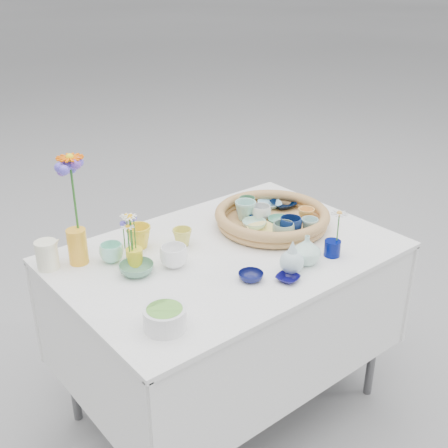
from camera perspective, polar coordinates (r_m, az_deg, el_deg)
ground at (r=2.59m, az=0.29°, el=-17.86°), size 80.00×80.00×0.00m
display_table at (r=2.59m, az=0.29°, el=-17.86°), size 1.26×0.86×0.77m
wicker_tray at (r=2.32m, az=4.90°, el=0.62°), size 0.47×0.47×0.08m
tray_ceramic_0 at (r=2.37m, az=2.56°, el=1.10°), size 0.13×0.13×0.03m
tray_ceramic_1 at (r=2.47m, az=6.03°, el=2.00°), size 0.13×0.13×0.03m
tray_ceramic_2 at (r=2.33m, az=8.33°, el=0.85°), size 0.08×0.08×0.06m
tray_ceramic_3 at (r=2.31m, az=5.65°, el=0.26°), size 0.11×0.11×0.03m
tray_ceramic_4 at (r=2.18m, az=6.05°, el=-0.73°), size 0.11×0.11×0.07m
tray_ceramic_5 at (r=2.27m, az=3.09°, el=-0.04°), size 0.10×0.10×0.03m
tray_ceramic_6 at (r=2.33m, az=2.18°, el=1.38°), size 0.11×0.11×0.08m
tray_ceramic_7 at (r=2.34m, az=3.79°, el=1.13°), size 0.11×0.11×0.07m
tray_ceramic_8 at (r=2.47m, az=4.66°, el=2.00°), size 0.13×0.13×0.02m
tray_ceramic_9 at (r=2.23m, az=6.78°, el=-0.19°), size 0.10×0.10×0.07m
tray_ceramic_10 at (r=2.23m, az=3.91°, el=-0.66°), size 0.13×0.13×0.03m
tray_ceramic_11 at (r=2.24m, az=8.68°, el=-0.21°), size 0.08×0.08×0.06m
tray_ceramic_12 at (r=2.41m, az=2.36°, el=2.00°), size 0.08×0.08×0.06m
loose_ceramic_0 at (r=2.17m, az=-8.66°, el=-1.30°), size 0.11×0.11×0.09m
loose_ceramic_1 at (r=2.17m, az=-4.26°, el=-1.35°), size 0.09×0.09×0.07m
loose_ceramic_2 at (r=2.00m, az=-8.88°, el=-4.54°), size 0.15×0.15×0.04m
loose_ceramic_3 at (r=2.02m, az=-5.13°, el=-3.30°), size 0.13×0.13×0.08m
loose_ceramic_4 at (r=1.95m, az=2.74°, el=-5.34°), size 0.10×0.10×0.03m
loose_ceramic_5 at (r=2.09m, az=-11.35°, el=-2.88°), size 0.11×0.11×0.07m
loose_ceramic_6 at (r=1.95m, az=6.50°, el=-5.50°), size 0.10×0.10×0.02m
fluted_bowl at (r=1.71m, az=-6.02°, el=-9.51°), size 0.15×0.15×0.07m
bud_vase_paleblue at (r=1.97m, az=6.93°, el=-3.28°), size 0.11×0.11×0.13m
bud_vase_seafoam at (r=2.05m, az=8.38°, el=-2.59°), size 0.13×0.13×0.11m
bud_vase_cobalt at (r=2.13m, az=10.95°, el=-2.43°), size 0.07×0.07×0.06m
single_daisy at (r=2.10m, az=11.52°, el=-0.31°), size 0.08×0.08×0.13m
tall_vase_yellow at (r=2.09m, az=-14.65°, el=-2.22°), size 0.09×0.09×0.13m
gerbera at (r=2.02m, az=-14.98°, el=2.98°), size 0.14×0.14×0.28m
hydrangea at (r=2.04m, az=-14.98°, el=2.45°), size 0.11×0.11×0.31m
white_pitcher at (r=2.09m, az=-17.54°, el=-3.02°), size 0.12×0.10×0.11m
daisy_cup at (r=2.05m, az=-9.06°, el=-3.33°), size 0.06×0.06×0.07m
daisy_posy at (r=2.00m, az=-9.58°, el=-0.70°), size 0.10×0.10×0.14m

